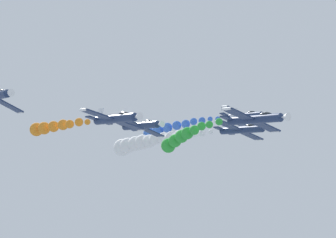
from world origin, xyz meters
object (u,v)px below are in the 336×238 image
(airplane_lead, at_px, (255,119))
(airplane_left_inner, at_px, (242,130))
(airplane_right_inner, at_px, (116,119))
(airplane_left_outer, at_px, (141,125))
(airplane_right_outer, at_px, (244,116))

(airplane_lead, bearing_deg, airplane_left_inner, -129.24)
(airplane_left_inner, distance_m, airplane_right_inner, 24.51)
(airplane_left_inner, xyz_separation_m, airplane_right_inner, (24.46, 1.38, 0.55))
(airplane_right_inner, bearing_deg, airplane_left_outer, -136.21)
(airplane_lead, relative_size, airplane_left_inner, 1.00)
(airplane_left_outer, xyz_separation_m, airplane_right_outer, (-23.79, -0.82, 2.71))
(airplane_lead, height_order, airplane_left_outer, airplane_left_outer)
(airplane_right_inner, relative_size, airplane_right_outer, 1.00)
(airplane_left_inner, distance_m, airplane_right_outer, 17.13)
(airplane_right_inner, distance_m, airplane_right_outer, 38.90)
(airplane_right_inner, height_order, airplane_left_outer, airplane_left_outer)
(airplane_left_inner, xyz_separation_m, airplane_right_outer, (-12.07, -11.66, 3.46))
(airplane_lead, distance_m, airplane_left_outer, 24.40)
(airplane_left_outer, bearing_deg, airplane_right_inner, 43.79)
(airplane_lead, distance_m, airplane_left_inner, 17.50)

